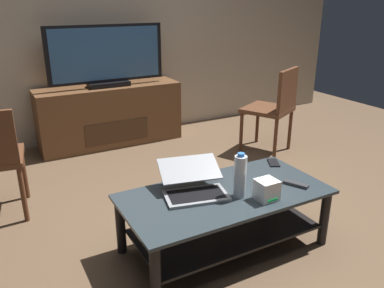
{
  "coord_description": "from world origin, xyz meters",
  "views": [
    {
      "loc": [
        -1.28,
        -2.02,
        1.53
      ],
      "look_at": [
        -0.03,
        0.28,
        0.55
      ],
      "focal_mm": 36.62,
      "sensor_mm": 36.0,
      "label": 1
    }
  ],
  "objects": [
    {
      "name": "cell_phone",
      "position": [
        0.5,
        -0.01,
        0.4
      ],
      "size": [
        0.13,
        0.16,
        0.01
      ],
      "primitive_type": "cube",
      "rotation": [
        0.0,
        0.0,
        -0.49
      ],
      "color": "black",
      "rests_on": "coffee_table"
    },
    {
      "name": "media_cabinet",
      "position": [
        -0.09,
        2.02,
        0.32
      ],
      "size": [
        1.53,
        0.43,
        0.65
      ],
      "color": "brown",
      "rests_on": "ground"
    },
    {
      "name": "router_box",
      "position": [
        0.1,
        -0.41,
        0.46
      ],
      "size": [
        0.12,
        0.12,
        0.13
      ],
      "color": "white",
      "rests_on": "coffee_table"
    },
    {
      "name": "water_bottle_near",
      "position": [
        -0.01,
        -0.3,
        0.53
      ],
      "size": [
        0.08,
        0.08,
        0.28
      ],
      "color": "silver",
      "rests_on": "coffee_table"
    },
    {
      "name": "dining_chair",
      "position": [
        1.3,
        0.96,
        0.5
      ],
      "size": [
        0.59,
        0.59,
        0.88
      ],
      "color": "#59331E",
      "rests_on": "ground"
    },
    {
      "name": "tv_remote",
      "position": [
        0.39,
        -0.36,
        0.41
      ],
      "size": [
        0.11,
        0.16,
        0.02
      ],
      "primitive_type": "cube",
      "rotation": [
        0.0,
        0.0,
        0.47
      ],
      "color": "#2D2D30",
      "rests_on": "coffee_table"
    },
    {
      "name": "laptop",
      "position": [
        -0.24,
        -0.13,
        0.45
      ],
      "size": [
        0.45,
        0.45,
        0.17
      ],
      "color": "gray",
      "rests_on": "coffee_table"
    },
    {
      "name": "coffee_table",
      "position": [
        -0.06,
        -0.22,
        0.28
      ],
      "size": [
        1.29,
        0.64,
        0.4
      ],
      "color": "#2D383D",
      "rests_on": "ground"
    },
    {
      "name": "television",
      "position": [
        -0.09,
        2.0,
        0.95
      ],
      "size": [
        1.22,
        0.2,
        0.63
      ],
      "color": "black",
      "rests_on": "media_cabinet"
    },
    {
      "name": "back_wall",
      "position": [
        0.0,
        2.34,
        1.4
      ],
      "size": [
        6.4,
        0.12,
        2.8
      ],
      "primitive_type": "cube",
      "color": "#B2A38C",
      "rests_on": "ground"
    },
    {
      "name": "ground_plane",
      "position": [
        0.0,
        0.0,
        0.0
      ],
      "size": [
        7.68,
        7.68,
        0.0
      ],
      "primitive_type": "plane",
      "color": "brown"
    }
  ]
}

